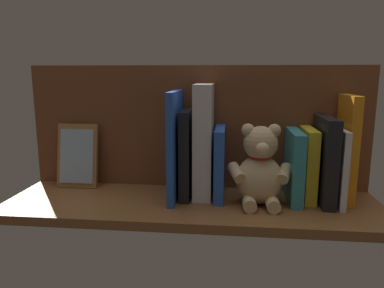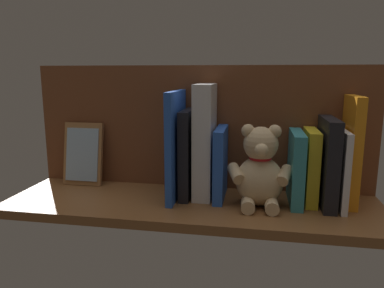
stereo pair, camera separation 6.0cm
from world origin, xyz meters
TOP-DOWN VIEW (x-y plane):
  - ground_plane at (0.00, 0.00)cm, footprint 91.71×28.81cm
  - shelf_back_panel at (0.00, -12.15)cm, footprint 91.71×1.50cm
  - book_0 at (-37.34, -4.87)cm, footprint 2.27×12.26cm
  - book_1 at (-34.82, -3.25)cm, footprint 1.41×15.51cm
  - book_2 at (-31.91, -3.20)cm, footprint 3.03×15.60cm
  - book_3 at (-28.31, -4.65)cm, footprint 2.77×12.71cm
  - book_4 at (-24.83, -3.49)cm, footprint 2.82×15.03cm
  - teddy_bear at (-16.30, 0.32)cm, footprint 15.77×12.60cm
  - book_5 at (-6.61, -3.77)cm, footprint 2.39×14.47cm
  - dictionary_thick_white at (-2.47, -4.47)cm, footprint 4.51×12.86cm
  - book_6 at (1.72, -4.00)cm, footprint 2.50×14.00cm
  - book_7 at (4.47, -2.34)cm, footprint 1.64×17.32cm
  - picture_frame_leaning at (32.70, -8.35)cm, footprint 11.19×4.66cm

SIDE VIEW (x-z plane):
  - ground_plane at x=0.00cm, z-range -2.20..0.00cm
  - teddy_bear at x=-16.30cm, z-range -1.17..18.28cm
  - picture_frame_leaning at x=32.70cm, z-range -0.12..17.38cm
  - book_4 at x=-24.83cm, z-range 0.00..17.34cm
  - book_3 at x=-28.31cm, z-range 0.00..17.75cm
  - book_5 at x=-6.61cm, z-range 0.00..17.78cm
  - book_1 at x=-34.82cm, z-range 0.00..18.28cm
  - book_2 at x=-31.91cm, z-range 0.00..20.80cm
  - book_6 at x=1.72cm, z-range 0.00..22.09cm
  - book_0 at x=-37.34cm, z-range 0.00..25.95cm
  - book_7 at x=4.47cm, z-range 0.00..26.83cm
  - dictionary_thick_white at x=-2.47cm, z-range 0.00..28.46cm
  - shelf_back_panel at x=0.00cm, z-range 0.00..33.08cm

